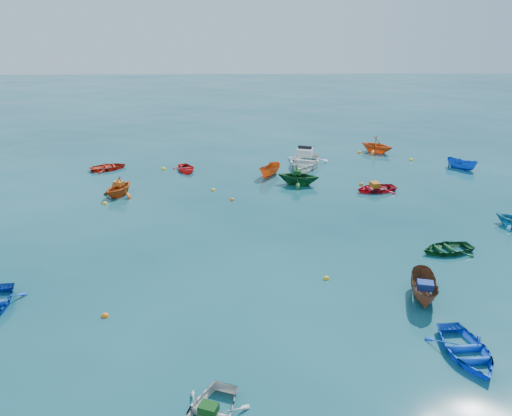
{
  "coord_description": "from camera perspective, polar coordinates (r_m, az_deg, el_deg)",
  "views": [
    {
      "loc": [
        -0.75,
        -24.34,
        12.06
      ],
      "look_at": [
        0.0,
        5.0,
        0.4
      ],
      "focal_mm": 35.0,
      "sensor_mm": 36.0,
      "label": 1
    }
  ],
  "objects": [
    {
      "name": "dinghy_red_ne",
      "position": [
        36.81,
        13.5,
        1.92
      ],
      "size": [
        3.33,
        2.7,
        0.61
      ],
      "primitive_type": "imported",
      "rotation": [
        0.0,
        0.0,
        -1.34
      ],
      "color": "red",
      "rests_on": "ground"
    },
    {
      "name": "buoy_ye_b",
      "position": [
        34.86,
        -16.88,
        0.45
      ],
      "size": [
        0.33,
        0.33,
        0.33
      ],
      "primitive_type": "sphere",
      "color": "yellow",
      "rests_on": "ground"
    },
    {
      "name": "dinghy_green_e",
      "position": [
        28.75,
        20.93,
        -4.68
      ],
      "size": [
        3.24,
        2.62,
        0.59
      ],
      "primitive_type": "imported",
      "rotation": [
        0.0,
        0.0,
        -1.35
      ],
      "color": "#10441F",
      "rests_on": "ground"
    },
    {
      "name": "tarp_orange_b",
      "position": [
        36.61,
        13.43,
        2.62
      ],
      "size": [
        0.7,
        0.84,
        0.35
      ],
      "primitive_type": "cube",
      "rotation": [
        0.0,
        0.0,
        -1.34
      ],
      "color": "#BC5F13",
      "rests_on": "dinghy_red_ne"
    },
    {
      "name": "dinghy_orange_w",
      "position": [
        36.19,
        -15.34,
        1.4
      ],
      "size": [
        3.28,
        3.47,
        1.44
      ],
      "primitive_type": "imported",
      "rotation": [
        0.0,
        0.0,
        -0.42
      ],
      "color": "#CA4D13",
      "rests_on": "ground"
    },
    {
      "name": "sampan_brown_mid",
      "position": [
        24.0,
        18.53,
        -9.76
      ],
      "size": [
        1.84,
        3.21,
        1.17
      ],
      "primitive_type": "imported",
      "rotation": [
        0.0,
        0.0,
        -0.24
      ],
      "color": "brown",
      "rests_on": "ground"
    },
    {
      "name": "tarp_orange_a",
      "position": [
        35.94,
        -15.43,
        2.73
      ],
      "size": [
        0.77,
        0.69,
        0.3
      ],
      "primitive_type": "cube",
      "rotation": [
        0.0,
        0.0,
        -0.42
      ],
      "color": "orange",
      "rests_on": "dinghy_orange_w"
    },
    {
      "name": "dinghy_red_nw",
      "position": [
        42.49,
        -16.48,
        4.27
      ],
      "size": [
        3.5,
        3.1,
        0.6
      ],
      "primitive_type": "imported",
      "rotation": [
        0.0,
        0.0,
        2.01
      ],
      "color": "red",
      "rests_on": "ground"
    },
    {
      "name": "tarp_green_b",
      "position": [
        36.95,
        4.73,
        4.11
      ],
      "size": [
        0.69,
        0.81,
        0.34
      ],
      "primitive_type": "cube",
      "rotation": [
        0.0,
        0.0,
        1.3
      ],
      "color": "#104216",
      "rests_on": "dinghy_green_n"
    },
    {
      "name": "buoy_or_b",
      "position": [
        29.44,
        20.39,
        -3.97
      ],
      "size": [
        0.31,
        0.31,
        0.31
      ],
      "primitive_type": "sphere",
      "color": "#E25D0C",
      "rests_on": "ground"
    },
    {
      "name": "buoy_ye_a",
      "position": [
        24.52,
        8.04,
        -8.03
      ],
      "size": [
        0.31,
        0.31,
        0.31
      ],
      "primitive_type": "sphere",
      "color": "gold",
      "rests_on": "ground"
    },
    {
      "name": "buoy_or_e",
      "position": [
        46.44,
        11.75,
        6.16
      ],
      "size": [
        0.39,
        0.39,
        0.39
      ],
      "primitive_type": "sphere",
      "color": "orange",
      "rests_on": "ground"
    },
    {
      "name": "sampan_blue_far",
      "position": [
        44.19,
        22.38,
        4.17
      ],
      "size": [
        2.4,
        2.47,
        0.97
      ],
      "primitive_type": "imported",
      "rotation": [
        0.0,
        0.0,
        0.75
      ],
      "color": "blue",
      "rests_on": "ground"
    },
    {
      "name": "dinghy_blue_se",
      "position": [
        21.06,
        22.83,
        -15.26
      ],
      "size": [
        2.58,
        3.44,
        0.68
      ],
      "primitive_type": "imported",
      "rotation": [
        0.0,
        0.0,
        0.08
      ],
      "color": "blue",
      "rests_on": "ground"
    },
    {
      "name": "buoy_or_c",
      "position": [
        34.06,
        -2.74,
        0.9
      ],
      "size": [
        0.32,
        0.32,
        0.32
      ],
      "primitive_type": "sphere",
      "color": "orange",
      "rests_on": "ground"
    },
    {
      "name": "tarp_blue_a",
      "position": [
        23.5,
        18.78,
        -8.38
      ],
      "size": [
        0.79,
        0.67,
        0.33
      ],
      "primitive_type": "cube",
      "rotation": [
        0.0,
        0.0,
        -0.24
      ],
      "color": "navy",
      "rests_on": "sampan_brown_mid"
    },
    {
      "name": "buoy_ye_e",
      "position": [
        45.26,
        17.29,
        5.22
      ],
      "size": [
        0.38,
        0.38,
        0.38
      ],
      "primitive_type": "sphere",
      "color": "yellow",
      "rests_on": "ground"
    },
    {
      "name": "buoy_or_d",
      "position": [
        37.88,
        11.94,
        2.62
      ],
      "size": [
        0.35,
        0.35,
        0.35
      ],
      "primitive_type": "sphere",
      "color": "orange",
      "rests_on": "ground"
    },
    {
      "name": "ground",
      "position": [
        27.18,
        0.27,
        -4.68
      ],
      "size": [
        160.0,
        160.0,
        0.0
      ],
      "primitive_type": "plane",
      "color": "#093742",
      "rests_on": "ground"
    },
    {
      "name": "buoy_ye_d",
      "position": [
        41.42,
        -10.53,
        4.36
      ],
      "size": [
        0.39,
        0.39,
        0.39
      ],
      "primitive_type": "sphere",
      "color": "yellow",
      "rests_on": "ground"
    },
    {
      "name": "dinghy_green_n",
      "position": [
        37.23,
        4.84,
        2.69
      ],
      "size": [
        3.6,
        3.31,
        1.59
      ],
      "primitive_type": "imported",
      "rotation": [
        0.0,
        0.0,
        1.3
      ],
      "color": "#114A20",
      "rests_on": "ground"
    },
    {
      "name": "dinghy_red_far",
      "position": [
        40.78,
        -8.02,
        4.25
      ],
      "size": [
        2.61,
        3.05,
        0.53
      ],
      "primitive_type": "imported",
      "rotation": [
        0.0,
        0.0,
        0.35
      ],
      "color": "red",
      "rests_on": "ground"
    },
    {
      "name": "buoy_ye_c",
      "position": [
        36.0,
        -4.93,
        2.01
      ],
      "size": [
        0.33,
        0.33,
        0.33
      ],
      "primitive_type": "sphere",
      "color": "yellow",
      "rests_on": "ground"
    },
    {
      "name": "tarp_green_a",
      "position": [
        16.9,
        -5.45,
        -21.84
      ],
      "size": [
        0.69,
        0.61,
        0.28
      ],
      "primitive_type": "cube",
      "rotation": [
        0.0,
        0.0,
        -0.36
      ],
      "color": "#0F3F13",
      "rests_on": "dinghy_white_near"
    },
    {
      "name": "dinghy_orange_far",
      "position": [
        47.02,
        13.58,
        6.19
      ],
      "size": [
        3.96,
        3.91,
        1.58
      ],
      "primitive_type": "imported",
      "rotation": [
        0.0,
        0.0,
        0.86
      ],
      "color": "#E75A15",
      "rests_on": "ground"
    },
    {
      "name": "buoy_or_a",
      "position": [
        22.53,
        -16.86,
        -11.77
      ],
      "size": [
        0.32,
        0.32,
        0.32
      ],
      "primitive_type": "sphere",
      "color": "orange",
      "rests_on": "ground"
    },
    {
      "name": "motorboat_white",
      "position": [
        41.81,
        5.54,
        4.8
      ],
      "size": [
        4.9,
        5.82,
        1.63
      ],
      "primitive_type": "imported",
      "rotation": [
        0.0,
        0.0,
        -0.31
      ],
      "color": "white",
      "rests_on": "ground"
    },
    {
      "name": "sampan_orange_n",
      "position": [
        39.09,
        1.59,
        3.69
      ],
      "size": [
        2.27,
        2.82,
        1.04
      ],
      "primitive_type": "imported",
      "rotation": [
        0.0,
        0.0,
        -0.55
      ],
      "color": "#DC5914",
      "rests_on": "ground"
    }
  ]
}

